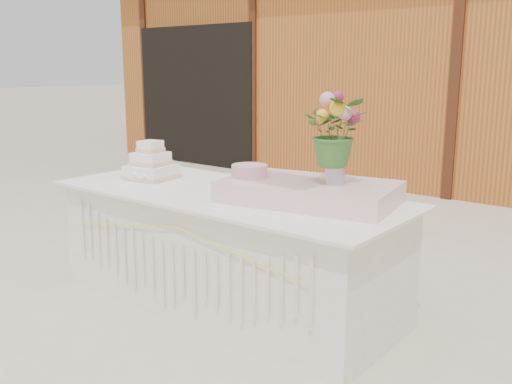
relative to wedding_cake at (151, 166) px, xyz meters
The scene contains 9 objects.
ground 1.13m from the wedding_cake, ahead, with size 80.00×80.00×0.00m, color beige.
barn 6.09m from the wedding_cake, 83.21° to the left, with size 12.60×4.60×3.30m.
cake_table 0.87m from the wedding_cake, ahead, with size 2.40×1.00×0.77m.
wedding_cake is the anchor object (origin of this frame).
pink_cake_stand 0.93m from the wedding_cake, ahead, with size 0.28×0.28×0.20m.
satin_runner 1.29m from the wedding_cake, ahead, with size 1.01×0.58×0.13m, color beige.
flower_vase 1.46m from the wedding_cake, ahead, with size 0.11×0.11×0.15m, color #ABACB0.
bouquet 1.51m from the wedding_cake, ahead, with size 0.36×0.31×0.40m, color #346126.
loose_flowers 0.33m from the wedding_cake, 159.70° to the left, with size 0.14×0.33×0.02m, color #CA7B90, non-canonical shape.
Camera 1 is at (2.38, -2.69, 1.56)m, focal length 40.00 mm.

